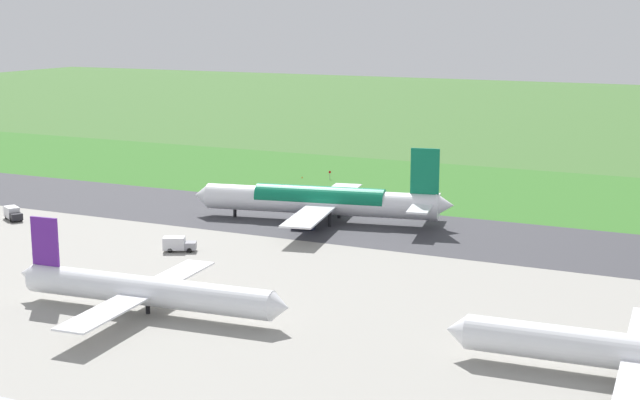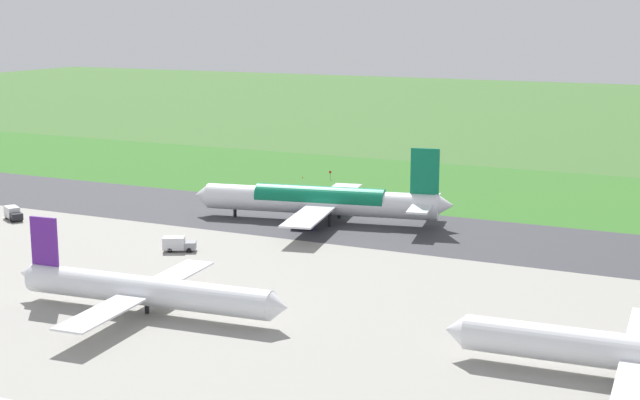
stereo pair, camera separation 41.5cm
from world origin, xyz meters
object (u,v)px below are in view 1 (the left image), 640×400
object	(u,v)px
airliner_parked_mid	(146,290)
no_stopping_sign	(330,174)
service_truck_fuel	(13,213)
airliner_main	(322,201)
service_truck_baggage	(178,244)
traffic_cone_orange	(302,177)
airliner_parked_near	(640,353)

from	to	relation	value
airliner_parked_mid	no_stopping_sign	bearing A→B (deg)	-78.87
service_truck_fuel	airliner_main	bearing A→B (deg)	-156.14
no_stopping_sign	service_truck_baggage	bearing A→B (deg)	94.33
no_stopping_sign	traffic_cone_orange	world-z (taller)	no_stopping_sign
airliner_parked_near	service_truck_fuel	distance (m)	130.49
service_truck_baggage	service_truck_fuel	xyz separation A→B (m)	(44.83, -6.86, 0.00)
service_truck_fuel	no_stopping_sign	xyz separation A→B (m)	(-39.02, -69.86, -0.07)
service_truck_baggage	no_stopping_sign	distance (m)	76.93
airliner_main	traffic_cone_orange	size ratio (longest dim) A/B	97.94
airliner_parked_near	airliner_parked_mid	xyz separation A→B (m)	(65.85, 3.78, -0.14)
airliner_main	no_stopping_sign	size ratio (longest dim) A/B	24.24
no_stopping_sign	service_truck_fuel	bearing A→B (deg)	60.81
airliner_main	traffic_cone_orange	distance (m)	50.37
airliner_main	service_truck_fuel	distance (m)	63.19
airliner_parked_near	service_truck_baggage	bearing A→B (deg)	-18.38
airliner_main	traffic_cone_orange	bearing A→B (deg)	-58.98
airliner_main	no_stopping_sign	xyz separation A→B (m)	(18.71, -44.33, -3.02)
airliner_main	service_truck_fuel	world-z (taller)	airliner_main
no_stopping_sign	airliner_main	bearing A→B (deg)	112.88
airliner_parked_mid	service_truck_fuel	distance (m)	70.98
airliner_parked_near	service_truck_fuel	xyz separation A→B (m)	(126.01, -33.82, -2.18)
no_stopping_sign	traffic_cone_orange	distance (m)	7.36
airliner_parked_mid	no_stopping_sign	xyz separation A→B (m)	(21.14, -107.46, -2.11)
service_truck_fuel	airliner_parked_near	bearing A→B (deg)	164.98
airliner_parked_near	airliner_parked_mid	distance (m)	65.96
service_truck_fuel	no_stopping_sign	distance (m)	80.02
airliner_parked_mid	traffic_cone_orange	size ratio (longest dim) A/B	78.58
service_truck_baggage	traffic_cone_orange	size ratio (longest dim) A/B	11.27
service_truck_baggage	airliner_parked_mid	bearing A→B (deg)	116.49
airliner_parked_near	traffic_cone_orange	world-z (taller)	airliner_parked_near
airliner_main	service_truck_fuel	bearing A→B (deg)	23.86
airliner_parked_mid	no_stopping_sign	distance (m)	109.54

